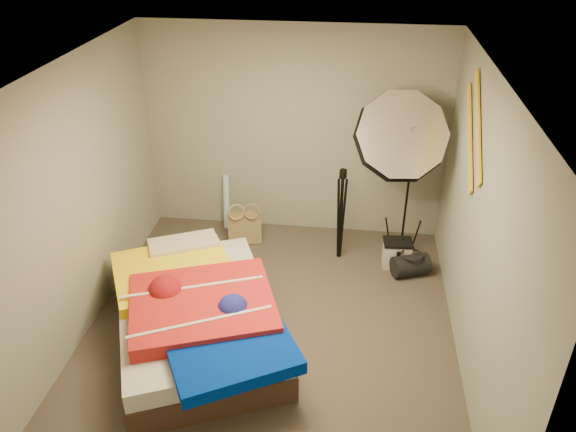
% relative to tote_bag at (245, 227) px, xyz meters
% --- Properties ---
extents(floor, '(4.00, 4.00, 0.00)m').
position_rel_tote_bag_xyz_m(floor, '(0.54, -1.56, -0.20)').
color(floor, '#51483C').
rests_on(floor, ground).
extents(ceiling, '(4.00, 4.00, 0.00)m').
position_rel_tote_bag_xyz_m(ceiling, '(0.54, -1.56, 2.30)').
color(ceiling, silver).
rests_on(ceiling, wall_back).
extents(wall_back, '(3.50, 0.00, 3.50)m').
position_rel_tote_bag_xyz_m(wall_back, '(0.54, 0.44, 1.05)').
color(wall_back, gray).
rests_on(wall_back, floor).
extents(wall_front, '(3.50, 0.00, 3.50)m').
position_rel_tote_bag_xyz_m(wall_front, '(0.54, -3.56, 1.05)').
color(wall_front, gray).
rests_on(wall_front, floor).
extents(wall_left, '(0.00, 4.00, 4.00)m').
position_rel_tote_bag_xyz_m(wall_left, '(-1.21, -1.56, 1.05)').
color(wall_left, gray).
rests_on(wall_left, floor).
extents(wall_right, '(0.00, 4.00, 4.00)m').
position_rel_tote_bag_xyz_m(wall_right, '(2.29, -1.56, 1.05)').
color(wall_right, gray).
rests_on(wall_right, floor).
extents(tote_bag, '(0.42, 0.25, 0.41)m').
position_rel_tote_bag_xyz_m(tote_bag, '(0.00, 0.00, 0.00)').
color(tote_bag, '#9C8A58').
rests_on(tote_bag, floor).
extents(wrapping_roll, '(0.09, 0.20, 0.68)m').
position_rel_tote_bag_xyz_m(wrapping_roll, '(-0.29, 0.34, 0.14)').
color(wrapping_roll, '#6DB3DB').
rests_on(wrapping_roll, floor).
extents(camera_case, '(0.31, 0.23, 0.30)m').
position_rel_tote_bag_xyz_m(camera_case, '(1.79, -0.28, -0.05)').
color(camera_case, beige).
rests_on(camera_case, floor).
extents(duffel_bag, '(0.46, 0.36, 0.24)m').
position_rel_tote_bag_xyz_m(duffel_bag, '(1.94, -0.44, -0.08)').
color(duffel_bag, black).
rests_on(duffel_bag, floor).
extents(wall_stripe_upper, '(0.02, 0.91, 0.78)m').
position_rel_tote_bag_xyz_m(wall_stripe_upper, '(2.27, -0.96, 1.75)').
color(wall_stripe_upper, gold).
rests_on(wall_stripe_upper, wall_right).
extents(wall_stripe_lower, '(0.02, 0.91, 0.78)m').
position_rel_tote_bag_xyz_m(wall_stripe_lower, '(2.27, -0.71, 1.55)').
color(wall_stripe_lower, gold).
rests_on(wall_stripe_lower, wall_right).
extents(bed, '(2.12, 2.37, 0.58)m').
position_rel_tote_bag_xyz_m(bed, '(-0.10, -1.75, 0.09)').
color(bed, '#432D21').
rests_on(bed, floor).
extents(photo_umbrella, '(1.18, 0.82, 2.06)m').
position_rel_tote_bag_xyz_m(photo_umbrella, '(1.71, -0.11, 1.28)').
color(photo_umbrella, black).
rests_on(photo_umbrella, floor).
extents(camera_tripod, '(0.08, 0.08, 1.11)m').
position_rel_tote_bag_xyz_m(camera_tripod, '(1.14, -0.18, 0.44)').
color(camera_tripod, black).
rests_on(camera_tripod, floor).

